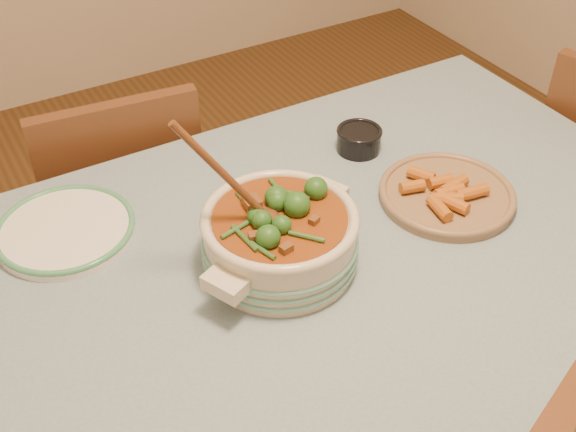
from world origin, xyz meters
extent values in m
cube|color=brown|center=(0.00, 0.00, 0.72)|extent=(1.60, 1.00, 0.05)
cube|color=#8095A6|center=(0.00, 0.00, 0.75)|extent=(1.68, 1.08, 0.01)
cylinder|color=brown|center=(0.73, 0.43, 0.35)|extent=(0.07, 0.07, 0.70)
cylinder|color=beige|center=(-0.02, 0.06, 0.81)|extent=(0.37, 0.37, 0.11)
torus|color=beige|center=(-0.02, 0.06, 0.87)|extent=(0.29, 0.29, 0.02)
cube|color=beige|center=(0.12, 0.12, 0.83)|extent=(0.07, 0.09, 0.03)
cube|color=beige|center=(-0.16, -0.01, 0.83)|extent=(0.07, 0.09, 0.03)
cylinder|color=maroon|center=(-0.02, 0.06, 0.86)|extent=(0.24, 0.24, 0.02)
cylinder|color=white|center=(-0.34, 0.34, 0.77)|extent=(0.28, 0.28, 0.02)
torus|color=#439465|center=(-0.34, 0.34, 0.77)|extent=(0.27, 0.27, 0.01)
cylinder|color=black|center=(0.32, 0.30, 0.78)|extent=(0.12, 0.12, 0.05)
torus|color=black|center=(0.32, 0.30, 0.81)|extent=(0.10, 0.10, 0.01)
cylinder|color=black|center=(0.32, 0.30, 0.80)|extent=(0.08, 0.08, 0.01)
cylinder|color=#8C6C4D|center=(0.38, 0.05, 0.77)|extent=(0.29, 0.29, 0.02)
torus|color=#8C6C4D|center=(0.38, 0.05, 0.78)|extent=(0.28, 0.28, 0.02)
cube|color=#543319|center=(-0.12, 0.79, 0.43)|extent=(0.44, 0.44, 0.04)
cube|color=#543319|center=(-0.14, 0.62, 0.64)|extent=(0.40, 0.08, 0.43)
cylinder|color=#543319|center=(0.07, 0.94, 0.21)|extent=(0.04, 0.04, 0.43)
cylinder|color=#543319|center=(-0.27, 0.98, 0.21)|extent=(0.04, 0.04, 0.43)
cylinder|color=#543319|center=(0.03, 0.61, 0.21)|extent=(0.04, 0.04, 0.43)
cylinder|color=#543319|center=(-0.31, 0.64, 0.21)|extent=(0.04, 0.04, 0.43)
cylinder|color=#543319|center=(1.23, 0.35, 0.22)|extent=(0.04, 0.04, 0.44)
cylinder|color=#543319|center=(0.89, 0.22, 0.22)|extent=(0.04, 0.04, 0.44)
camera|label=1|loc=(-0.50, -0.81, 1.69)|focal=45.00mm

